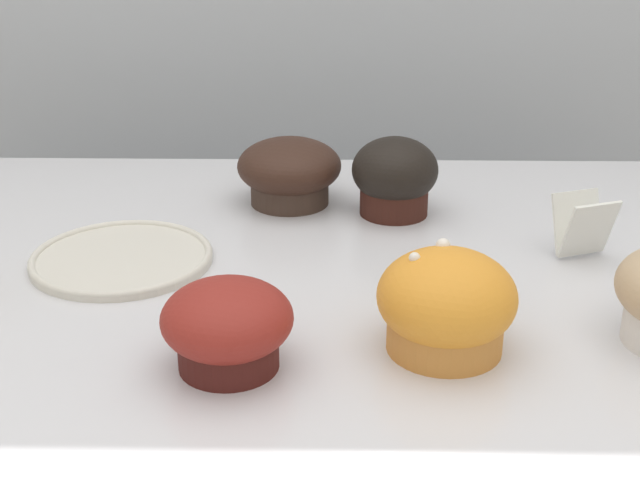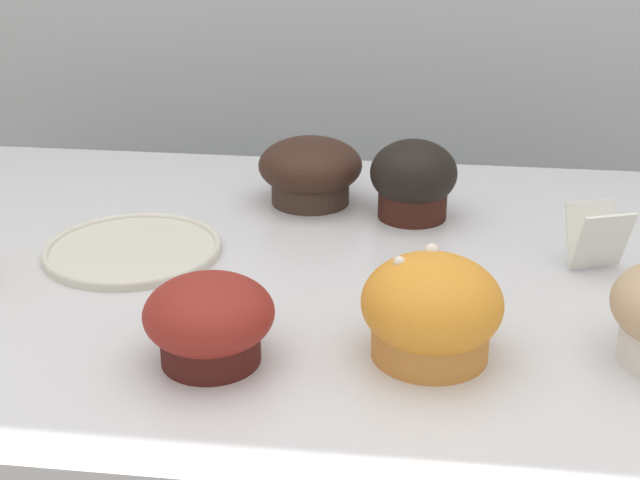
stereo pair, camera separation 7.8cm
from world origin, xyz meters
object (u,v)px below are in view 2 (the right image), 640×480
at_px(muffin_front_center, 310,171).
at_px(muffin_back_left, 413,180).
at_px(muffin_back_center, 209,320).
at_px(serving_plate, 133,249).
at_px(muffin_front_right, 431,311).

bearing_deg(muffin_front_center, muffin_back_left, -14.86).
bearing_deg(muffin_back_left, muffin_back_center, -114.20).
distance_m(muffin_front_center, muffin_back_left, 0.12).
relative_size(muffin_back_left, serving_plate, 0.53).
height_order(muffin_back_left, muffin_front_right, muffin_back_left).
xyz_separation_m(muffin_back_left, serving_plate, (-0.26, -0.13, -0.04)).
bearing_deg(muffin_back_left, muffin_front_right, -85.48).
bearing_deg(muffin_front_center, muffin_back_center, -94.73).
bearing_deg(muffin_front_right, muffin_back_center, -169.91).
distance_m(muffin_front_center, serving_plate, 0.22).
height_order(muffin_back_left, muffin_back_center, muffin_back_left).
bearing_deg(muffin_front_center, serving_plate, -133.42).
relative_size(muffin_back_left, muffin_back_center, 0.93).
relative_size(muffin_front_right, muffin_back_center, 1.09).
height_order(muffin_front_center, muffin_back_left, muffin_back_left).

